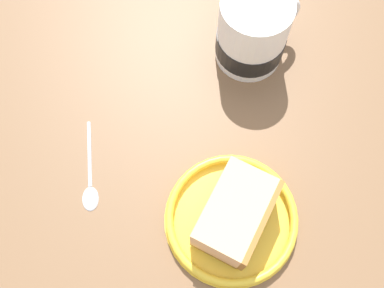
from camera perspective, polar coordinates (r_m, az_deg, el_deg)
ground_plane at (r=56.55cm, az=-0.13°, el=-2.78°), size 130.57×130.57×3.49cm
small_plate at (r=52.34cm, az=5.10°, el=-9.51°), size 15.71×15.71×1.72cm
cake_slice at (r=49.51cm, az=5.66°, el=-8.97°), size 6.84×10.08×5.89cm
tea_mug at (r=58.33cm, az=7.84°, el=13.96°), size 9.04×10.81×10.31cm
teaspoon at (r=55.06cm, az=-13.05°, el=-5.02°), size 6.99×10.62×0.80cm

